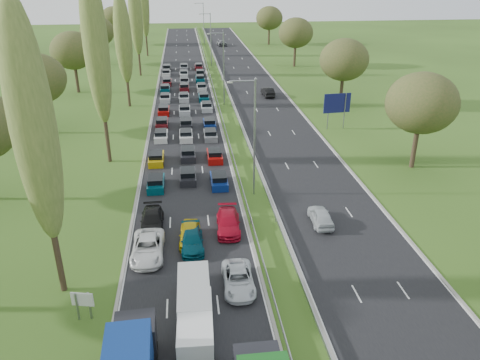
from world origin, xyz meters
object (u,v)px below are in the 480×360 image
near_car_2 (148,248)px  white_van_rear (194,295)px  direction_sign (337,105)px  info_sign (83,302)px  near_car_3 (152,220)px  white_van_front (195,325)px

near_car_2 → white_van_rear: white_van_rear is taller
near_car_2 → direction_sign: 39.41m
info_sign → near_car_3: bearing=71.7°
white_van_rear → near_car_3: bearing=107.3°
direction_sign → near_car_2: bearing=-129.6°
white_van_front → direction_sign: direction_sign is taller
white_van_rear → near_car_2: bearing=117.7°
info_sign → direction_sign: direction_sign is taller
near_car_2 → info_sign: info_sign is taller
white_van_rear → direction_sign: direction_sign is taller
white_van_rear → info_sign: white_van_rear is taller
white_van_rear → info_sign: size_ratio=2.61×
white_van_front → direction_sign: (21.52, 40.17, 2.45)m
white_van_rear → direction_sign: (21.52, 37.23, 2.44)m
near_car_2 → white_van_rear: size_ratio=1.00×
white_van_rear → info_sign: 7.28m
near_car_3 → white_van_front: (3.44, -14.42, 0.37)m
white_van_rear → white_van_front: bearing=-89.3°
info_sign → direction_sign: (28.80, 37.40, 2.20)m
near_car_3 → direction_sign: bearing=45.2°
near_car_2 → near_car_3: bearing=89.4°
white_van_rear → direction_sign: 43.07m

